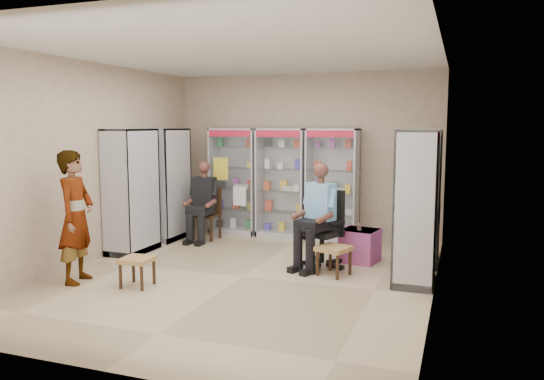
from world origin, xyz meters
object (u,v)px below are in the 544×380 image
(cabinet_right_far, at_px, (422,197))
(seated_shopkeeper, at_px, (321,219))
(cabinet_right_near, at_px, (416,207))
(office_chair, at_px, (322,229))
(woven_stool_a, at_px, (334,261))
(cabinet_back_left, at_px, (235,181))
(cabinet_left_near, at_px, (132,191))
(cabinet_back_right, at_px, (332,185))
(pink_trunk, at_px, (360,246))
(wooden_chair, at_px, (206,214))
(cabinet_left_far, at_px, (167,184))
(woven_stool_b, at_px, (137,272))
(cabinet_back_mid, at_px, (282,183))
(standing_man, at_px, (76,217))

(cabinet_right_far, height_order, seated_shopkeeper, cabinet_right_far)
(cabinet_right_near, relative_size, office_chair, 1.78)
(cabinet_right_far, bearing_deg, woven_stool_a, 136.16)
(cabinet_back_left, relative_size, cabinet_left_near, 1.00)
(office_chair, bearing_deg, cabinet_right_near, 7.33)
(cabinet_right_near, relative_size, seated_shopkeeper, 1.40)
(cabinet_back_right, distance_m, woven_stool_a, 2.45)
(cabinet_back_right, bearing_deg, pink_trunk, -61.29)
(cabinet_left_near, xyz_separation_m, wooden_chair, (0.68, 1.30, -0.53))
(cabinet_left_far, bearing_deg, woven_stool_b, 23.07)
(seated_shopkeeper, bearing_deg, woven_stool_a, -28.68)
(cabinet_back_mid, relative_size, woven_stool_b, 5.27)
(cabinet_back_mid, bearing_deg, cabinet_right_near, -40.84)
(cabinet_back_right, distance_m, cabinet_left_near, 3.48)
(cabinet_left_far, bearing_deg, cabinet_left_near, -0.00)
(cabinet_left_far, relative_size, cabinet_left_near, 1.00)
(cabinet_left_near, relative_size, seated_shopkeeper, 1.40)
(cabinet_back_mid, relative_size, cabinet_left_near, 1.00)
(cabinet_back_left, xyz_separation_m, office_chair, (2.19, -1.85, -0.44))
(cabinet_back_mid, xyz_separation_m, pink_trunk, (1.71, -1.39, -0.75))
(cabinet_left_far, distance_m, woven_stool_a, 3.72)
(cabinet_back_mid, distance_m, seated_shopkeeper, 2.28)
(cabinet_back_left, xyz_separation_m, standing_man, (-0.65, -3.69, -0.13))
(seated_shopkeeper, xyz_separation_m, woven_stool_b, (-1.98, -1.70, -0.52))
(office_chair, height_order, woven_stool_a, office_chair)
(wooden_chair, relative_size, seated_shopkeeper, 0.66)
(cabinet_back_right, bearing_deg, cabinet_back_left, 180.00)
(pink_trunk, xyz_separation_m, woven_stool_a, (-0.21, -0.85, -0.05))
(cabinet_left_near, height_order, woven_stool_a, cabinet_left_near)
(seated_shopkeeper, distance_m, woven_stool_b, 2.66)
(cabinet_right_far, height_order, office_chair, cabinet_right_far)
(cabinet_back_left, bearing_deg, cabinet_left_far, -135.00)
(wooden_chair, bearing_deg, cabinet_back_left, 71.10)
(seated_shopkeeper, bearing_deg, office_chair, 113.15)
(cabinet_left_far, relative_size, wooden_chair, 2.13)
(cabinet_left_far, xyz_separation_m, seated_shopkeeper, (3.12, -0.97, -0.29))
(seated_shopkeeper, distance_m, woven_stool_a, 0.67)
(pink_trunk, bearing_deg, cabinet_back_mid, 140.87)
(pink_trunk, bearing_deg, cabinet_right_far, 16.97)
(cabinet_right_near, bearing_deg, cabinet_back_right, 36.16)
(seated_shopkeeper, relative_size, pink_trunk, 2.78)
(cabinet_left_far, distance_m, standing_man, 2.77)
(cabinet_back_mid, bearing_deg, woven_stool_a, -56.11)
(wooden_chair, xyz_separation_m, pink_trunk, (2.91, -0.66, -0.22))
(cabinet_back_mid, height_order, office_chair, cabinet_back_mid)
(woven_stool_a, relative_size, woven_stool_b, 1.07)
(cabinet_left_far, distance_m, wooden_chair, 0.89)
(office_chair, xyz_separation_m, pink_trunk, (0.48, 0.46, -0.31))
(cabinet_left_near, xyz_separation_m, seated_shopkeeper, (3.12, 0.13, -0.29))
(woven_stool_b, bearing_deg, cabinet_right_near, 22.46)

